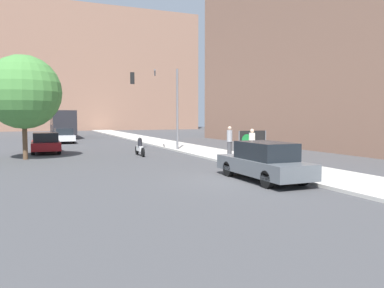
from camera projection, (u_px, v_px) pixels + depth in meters
ground_plane at (247, 180)px, 14.89m from camera, size 160.00×160.00×0.00m
sidewalk_curb at (187, 148)px, 30.00m from camera, size 3.48×90.00×0.12m
building_backdrop_far at (68, 70)px, 74.99m from camera, size 52.00×12.00×24.07m
building_backdrop_right at (332, 42)px, 32.76m from camera, size 10.00×32.00×18.18m
seated_protester at (267, 154)px, 18.00m from camera, size 0.93×0.77×1.17m
jogger_on_sidewalk at (252, 144)px, 20.80m from camera, size 0.34×0.34×1.75m
pedestrian_behind at (230, 141)px, 22.81m from camera, size 0.34×0.34×1.84m
protest_banner at (252, 144)px, 21.69m from camera, size 1.84×0.06×1.62m
traffic_light_pole at (161, 95)px, 27.70m from camera, size 3.43×3.19×5.98m
parked_car_curbside at (264, 162)px, 14.74m from camera, size 1.73×4.71×1.54m
car_on_road_nearest at (46, 143)px, 26.37m from camera, size 1.87×4.55×1.44m
car_on_road_midblock at (64, 136)px, 36.76m from camera, size 1.87×4.63×1.44m
city_bus_on_road at (62, 122)px, 46.93m from camera, size 2.56×11.71×3.31m
motorcycle_on_road at (140, 148)px, 24.39m from camera, size 0.28×2.17×1.20m
street_tree_near_curb at (23, 92)px, 22.01m from camera, size 4.35×4.35×6.17m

